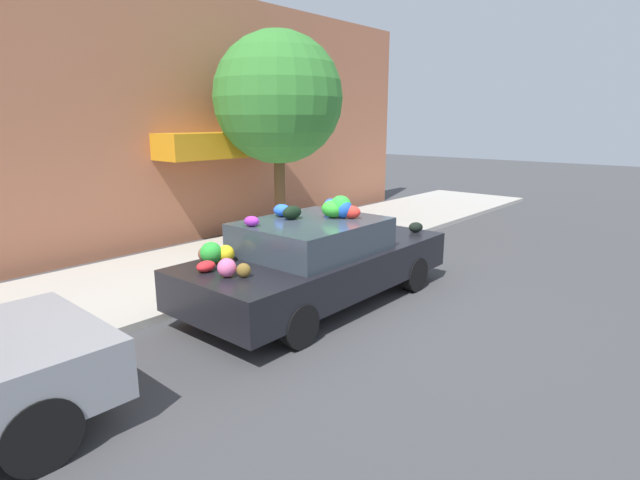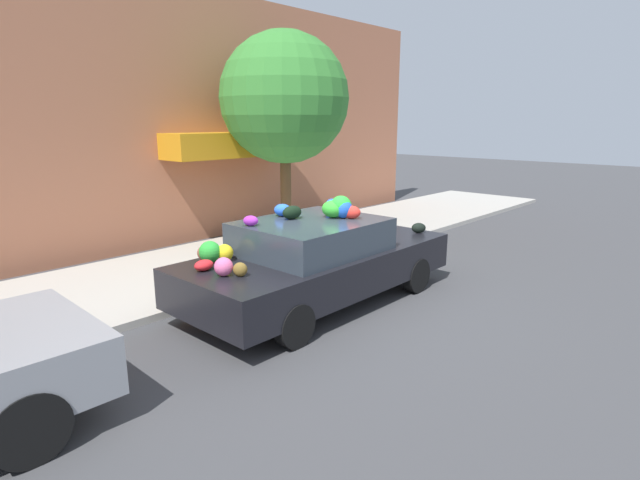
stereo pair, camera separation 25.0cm
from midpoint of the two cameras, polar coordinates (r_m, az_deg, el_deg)
The scene contains 6 objects.
ground_plane at distance 7.74m, azimuth -1.05°, elevation -6.99°, with size 60.00×60.00×0.00m, color #424244.
sidewalk_curb at distance 9.65m, azimuth -13.08°, elevation -2.83°, with size 24.00×3.20×0.11m.
building_facade at distance 11.20m, azimuth -20.33°, elevation 12.74°, with size 18.00×1.20×5.50m.
street_tree at distance 11.16m, azimuth -5.48°, elevation 15.80°, with size 2.80×2.80×4.47m.
fire_hydrant at distance 8.08m, azimuth -13.33°, elevation -3.08°, with size 0.20×0.20×0.70m.
art_car at distance 7.47m, azimuth -1.27°, elevation -2.19°, with size 4.46×1.89×1.62m.
Camera 1 is at (-5.47, -4.76, 2.70)m, focal length 28.00 mm.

